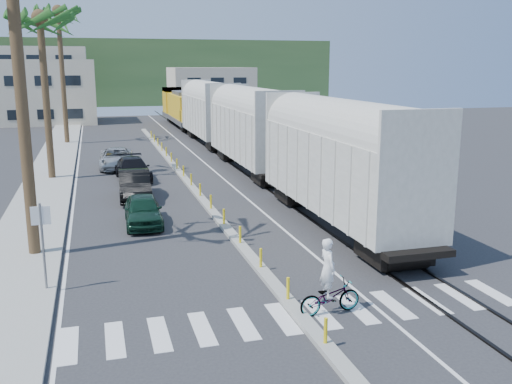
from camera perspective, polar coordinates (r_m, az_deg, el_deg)
ground at (r=19.02m, az=2.20°, el=-9.90°), size 140.00×140.00×0.00m
sidewalk at (r=42.42m, az=-19.73°, el=2.03°), size 3.00×90.00×0.15m
rails at (r=46.48m, az=-2.66°, el=3.56°), size 1.56×100.00×0.06m
median at (r=37.76m, az=-7.24°, el=1.47°), size 0.45×60.00×0.85m
crosswalk at (r=17.29m, az=4.31°, el=-12.30°), size 14.00×2.20×0.01m
lane_markings at (r=42.46m, az=-11.15°, el=2.45°), size 9.42×90.00×0.01m
freight_train at (r=45.32m, az=-2.45°, el=7.00°), size 3.00×60.94×5.85m
palm_trees at (r=39.64m, az=-20.52°, el=16.90°), size 3.50×37.20×13.75m
street_sign at (r=19.51m, az=-20.60°, el=-4.01°), size 0.60×0.08×3.00m
buildings at (r=88.40m, az=-16.76°, el=10.12°), size 38.00×27.00×10.00m
hillside at (r=116.83m, az=-13.49°, el=11.56°), size 80.00×20.00×12.00m
car_lead at (r=26.94m, az=-11.23°, el=-1.79°), size 1.92×4.24×1.41m
car_second at (r=32.34m, az=-12.05°, el=0.71°), size 2.02×4.91×1.58m
car_third at (r=37.65m, az=-12.20°, el=2.24°), size 2.49×5.17×1.45m
car_rear at (r=42.33m, az=-13.75°, el=3.28°), size 2.79×5.39×1.45m
cyclist at (r=17.30m, az=7.35°, el=-9.66°), size 1.06×2.09×2.35m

